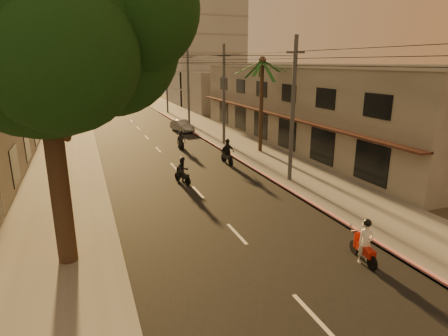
{
  "coord_description": "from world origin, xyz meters",
  "views": [
    {
      "loc": [
        -5.98,
        -12.14,
        7.43
      ],
      "look_at": [
        1.1,
        6.51,
        1.78
      ],
      "focal_mm": 30.0,
      "sensor_mm": 36.0,
      "label": 1
    }
  ],
  "objects": [
    {
      "name": "sidewalk_left",
      "position": [
        -7.5,
        20.0,
        0.06
      ],
      "size": [
        5.0,
        140.0,
        0.12
      ],
      "primitive_type": "cube",
      "color": "slate",
      "rests_on": "ground"
    },
    {
      "name": "filler_left_far",
      "position": [
        -14.0,
        52.0,
        3.5
      ],
      "size": [
        8.0,
        14.0,
        7.0
      ],
      "primitive_type": "cube",
      "color": "#9C968D",
      "rests_on": "ground"
    },
    {
      "name": "distant_tower",
      "position": [
        16.0,
        56.0,
        14.0
      ],
      "size": [
        12.1,
        12.1,
        28.0
      ],
      "color": "#B7B5B2",
      "rests_on": "ground"
    },
    {
      "name": "road",
      "position": [
        0.0,
        20.0,
        0.01
      ],
      "size": [
        10.0,
        140.0,
        0.02
      ],
      "primitive_type": "cube",
      "color": "black",
      "rests_on": "ground"
    },
    {
      "name": "utility_poles",
      "position": [
        6.2,
        20.0,
        6.54
      ],
      "size": [
        1.2,
        48.26,
        9.0
      ],
      "color": "#38383A",
      "rests_on": "ground"
    },
    {
      "name": "scooter_mid_a",
      "position": [
        -0.37,
        10.0,
        0.79
      ],
      "size": [
        1.15,
        1.71,
        1.73
      ],
      "rotation": [
        0.0,
        0.0,
        0.31
      ],
      "color": "black",
      "rests_on": "ground"
    },
    {
      "name": "ground",
      "position": [
        0.0,
        0.0,
        0.0
      ],
      "size": [
        160.0,
        160.0,
        0.0
      ],
      "primitive_type": "plane",
      "color": "#383023",
      "rests_on": "ground"
    },
    {
      "name": "scooter_far_a",
      "position": [
        1.99,
        19.64,
        0.76
      ],
      "size": [
        0.79,
        1.73,
        1.69
      ],
      "rotation": [
        0.0,
        0.0,
        -0.01
      ],
      "color": "black",
      "rests_on": "ground"
    },
    {
      "name": "curb_stripe",
      "position": [
        5.1,
        15.0,
        0.1
      ],
      "size": [
        0.2,
        60.0,
        0.2
      ],
      "primitive_type": "cube",
      "color": "red",
      "rests_on": "ground"
    },
    {
      "name": "filler_right",
      "position": [
        14.0,
        45.0,
        3.0
      ],
      "size": [
        8.0,
        14.0,
        6.0
      ],
      "primitive_type": "cube",
      "color": "#9C968D",
      "rests_on": "ground"
    },
    {
      "name": "parked_car",
      "position": [
        4.29,
        28.11,
        0.63
      ],
      "size": [
        2.69,
        4.31,
        1.27
      ],
      "primitive_type": "imported",
      "rotation": [
        0.0,
        0.0,
        0.18
      ],
      "color": "gray",
      "rests_on": "ground"
    },
    {
      "name": "scooter_mid_b",
      "position": [
        3.95,
        13.32,
        0.88
      ],
      "size": [
        1.13,
        2.0,
        1.97
      ],
      "rotation": [
        0.0,
        0.0,
        0.05
      ],
      "color": "black",
      "rests_on": "ground"
    },
    {
      "name": "filler_left_near",
      "position": [
        -14.0,
        34.0,
        2.2
      ],
      "size": [
        8.0,
        14.0,
        4.4
      ],
      "primitive_type": "cube",
      "color": "#9C968D",
      "rests_on": "ground"
    },
    {
      "name": "sidewalk_right",
      "position": [
        7.5,
        20.0,
        0.06
      ],
      "size": [
        5.0,
        140.0,
        0.12
      ],
      "primitive_type": "cube",
      "color": "slate",
      "rests_on": "ground"
    },
    {
      "name": "shophouse_row",
      "position": [
        13.95,
        18.0,
        3.65
      ],
      "size": [
        8.8,
        34.2,
        7.3
      ],
      "color": "gray",
      "rests_on": "ground"
    },
    {
      "name": "broadleaf_tree",
      "position": [
        -6.61,
        2.14,
        8.48
      ],
      "size": [
        9.6,
        8.7,
        12.1
      ],
      "color": "black",
      "rests_on": "ground"
    },
    {
      "name": "palm_tree",
      "position": [
        8.0,
        16.0,
        7.15
      ],
      "size": [
        5.0,
        5.0,
        8.2
      ],
      "color": "black",
      "rests_on": "ground"
    },
    {
      "name": "scooter_red",
      "position": [
        3.61,
        -1.98,
        0.79
      ],
      "size": [
        0.82,
        1.82,
        1.8
      ],
      "rotation": [
        0.0,
        0.0,
        -0.17
      ],
      "color": "black",
      "rests_on": "ground"
    }
  ]
}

